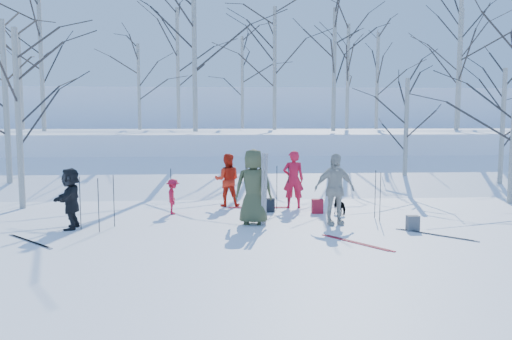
{
  "coord_description": "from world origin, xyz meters",
  "views": [
    {
      "loc": [
        -0.91,
        -12.78,
        2.79
      ],
      "look_at": [
        0.0,
        1.5,
        1.3
      ],
      "focal_mm": 35.0,
      "sensor_mm": 36.0,
      "label": 1
    }
  ],
  "objects": [
    {
      "name": "ski_pole_b",
      "position": [
        -4.52,
        -0.22,
        0.67
      ],
      "size": [
        0.02,
        0.02,
        1.34
      ],
      "primitive_type": "cylinder",
      "color": "black",
      "rests_on": "ground"
    },
    {
      "name": "skier_grey_west",
      "position": [
        -4.78,
        -0.09,
        0.78
      ],
      "size": [
        0.48,
        1.45,
        1.55
      ],
      "primitive_type": "imported",
      "rotation": [
        0.0,
        0.0,
        4.73
      ],
      "color": "black",
      "rests_on": "ground"
    },
    {
      "name": "ski_pole_f",
      "position": [
        3.28,
        0.27,
        0.67
      ],
      "size": [
        0.02,
        0.02,
        1.34
      ],
      "primitive_type": "cylinder",
      "color": "black",
      "rests_on": "ground"
    },
    {
      "name": "ski_pair_d",
      "position": [
        4.13,
        -1.38,
        0.01
      ],
      "size": [
        2.1,
        2.1,
        0.02
      ],
      "primitive_type": null,
      "rotation": [
        0.0,
        0.0,
        0.78
      ],
      "color": "silver",
      "rests_on": "ground"
    },
    {
      "name": "birch_edge_a",
      "position": [
        -7.18,
        2.93,
        2.75
      ],
      "size": [
        4.46,
        4.46,
        5.51
      ],
      "primitive_type": null,
      "color": "silver",
      "rests_on": "ground"
    },
    {
      "name": "birch_plateau_k",
      "position": [
        1.65,
        12.53,
        5.26
      ],
      "size": [
        4.88,
        4.88,
        6.11
      ],
      "primitive_type": null,
      "color": "silver",
      "rests_on": "snow_plateau"
    },
    {
      "name": "snow_plateau",
      "position": [
        0.0,
        17.0,
        1.0
      ],
      "size": [
        70.0,
        18.0,
        2.2
      ],
      "primitive_type": "cube",
      "color": "white",
      "rests_on": "ground"
    },
    {
      "name": "birch_plateau_i",
      "position": [
        5.63,
        13.54,
        4.95
      ],
      "size": [
        4.44,
        4.44,
        5.49
      ],
      "primitive_type": null,
      "color": "silver",
      "rests_on": "snow_plateau"
    },
    {
      "name": "birch_plateau_a",
      "position": [
        7.3,
        13.79,
        4.76
      ],
      "size": [
        4.18,
        4.18,
        5.11
      ],
      "primitive_type": null,
      "color": "silver",
      "rests_on": "snow_plateau"
    },
    {
      "name": "birch_plateau_e",
      "position": [
        12.42,
        14.98,
        5.54
      ],
      "size": [
        5.27,
        5.27,
        6.68
      ],
      "primitive_type": null,
      "color": "silver",
      "rests_on": "snow_plateau"
    },
    {
      "name": "birch_plateau_h",
      "position": [
        0.17,
        16.63,
        4.85
      ],
      "size": [
        4.31,
        4.31,
        5.3
      ],
      "primitive_type": null,
      "color": "silver",
      "rests_on": "snow_plateau"
    },
    {
      "name": "birch_plateau_f",
      "position": [
        -3.47,
        15.78,
        5.55
      ],
      "size": [
        5.29,
        5.29,
        6.69
      ],
      "primitive_type": null,
      "color": "silver",
      "rests_on": "snow_plateau"
    },
    {
      "name": "ski_pair_a",
      "position": [
        -5.33,
        -1.4,
        0.01
      ],
      "size": [
        2.1,
        2.1,
        0.02
      ],
      "primitive_type": null,
      "rotation": [
        0.0,
        0.0,
        0.79
      ],
      "color": "silver",
      "rests_on": "ground"
    },
    {
      "name": "birch_plateau_j",
      "position": [
        10.61,
        11.36,
        5.58
      ],
      "size": [
        5.33,
        5.33,
        6.75
      ],
      "primitive_type": null,
      "color": "silver",
      "rests_on": "snow_plateau"
    },
    {
      "name": "skier_olive_center",
      "position": [
        -0.15,
        0.16,
        1.0
      ],
      "size": [
        1.03,
        0.72,
        2.0
      ],
      "primitive_type": "imported",
      "rotation": [
        0.0,
        0.0,
        3.05
      ],
      "color": "#3E4529",
      "rests_on": "ground"
    },
    {
      "name": "skier_red_seated",
      "position": [
        -2.41,
        1.7,
        0.52
      ],
      "size": [
        0.45,
        0.71,
        1.04
      ],
      "primitive_type": "imported",
      "rotation": [
        0.0,
        0.0,
        1.67
      ],
      "color": "red",
      "rests_on": "ground"
    },
    {
      "name": "backpack_dark",
      "position": [
        0.41,
        1.87,
        0.2
      ],
      "size": [
        0.34,
        0.24,
        0.4
      ],
      "primitive_type": "cube",
      "color": "black",
      "rests_on": "ground"
    },
    {
      "name": "birch_plateau_c",
      "position": [
        -11.21,
        13.53,
        4.62
      ],
      "size": [
        3.99,
        3.99,
        4.85
      ],
      "primitive_type": null,
      "color": "silver",
      "rests_on": "snow_plateau"
    },
    {
      "name": "upright_ski_left",
      "position": [
        0.08,
        -0.05,
        0.95
      ],
      "size": [
        0.09,
        0.16,
        1.9
      ],
      "primitive_type": "cube",
      "rotation": [
        0.07,
        0.0,
        0.14
      ],
      "color": "silver",
      "rests_on": "ground"
    },
    {
      "name": "backpack_grey",
      "position": [
        3.76,
        -0.86,
        0.19
      ],
      "size": [
        0.3,
        0.2,
        0.38
      ],
      "primitive_type": "cube",
      "color": "#505257",
      "rests_on": "ground"
    },
    {
      "name": "skier_cream_east",
      "position": [
        1.97,
        0.0,
        0.94
      ],
      "size": [
        1.16,
        0.62,
        1.87
      ],
      "primitive_type": "imported",
      "rotation": [
        0.0,
        0.0,
        0.15
      ],
      "color": "beige",
      "rests_on": "ground"
    },
    {
      "name": "ski_pole_h",
      "position": [
        -3.76,
        0.09,
        0.67
      ],
      "size": [
        0.02,
        0.02,
        1.34
      ],
      "primitive_type": "cylinder",
      "color": "black",
      "rests_on": "ground"
    },
    {
      "name": "ski_pole_c",
      "position": [
        -3.99,
        -0.54,
        0.67
      ],
      "size": [
        0.02,
        0.02,
        1.34
      ],
      "primitive_type": "cylinder",
      "color": "black",
      "rests_on": "ground"
    },
    {
      "name": "dog",
      "position": [
        2.45,
        1.34,
        0.26
      ],
      "size": [
        0.5,
        0.66,
        0.51
      ],
      "primitive_type": "imported",
      "rotation": [
        0.0,
        0.0,
        3.56
      ],
      "color": "black",
      "rests_on": "ground"
    },
    {
      "name": "skier_red_north",
      "position": [
        1.23,
        2.5,
        0.9
      ],
      "size": [
        0.67,
        0.46,
        1.79
      ],
      "primitive_type": "imported",
      "rotation": [
        0.0,
        0.0,
        3.09
      ],
      "color": "red",
      "rests_on": "ground"
    },
    {
      "name": "birch_edge_d",
      "position": [
        -8.67,
        5.65,
        3.13
      ],
      "size": [
        4.98,
        4.98,
        6.25
      ],
      "primitive_type": null,
      "color": "silver",
      "rests_on": "ground"
    },
    {
      "name": "ski_pole_g",
      "position": [
        -2.46,
        1.66,
        0.67
      ],
      "size": [
        0.02,
        0.02,
        1.34
      ],
      "primitive_type": "cylinder",
      "color": "black",
      "rests_on": "ground"
    },
    {
      "name": "ground",
      "position": [
        0.0,
        0.0,
        0.0
      ],
      "size": [
        120.0,
        120.0,
        0.0
      ],
      "primitive_type": "plane",
      "color": "white",
      "rests_on": "ground"
    },
    {
      "name": "birch_plateau_d",
      "position": [
        -2.18,
        9.49,
        5.99
      ],
      "size": [
        5.91,
        5.91,
        7.58
      ],
      "primitive_type": null,
      "color": "silver",
      "rests_on": "snow_plateau"
    },
    {
      "name": "birch_plateau_g",
      "position": [
        -9.01,
        10.32,
        5.08
      ],
      "size": [
        4.64,
        4.64,
        5.77
      ],
      "primitive_type": null,
      "color": "silver",
      "rests_on": "snow_plateau"
    },
    {
      "name": "birch_edge_c",
      "position": [
        9.46,
        5.23,
        2.32
      ],
      "size": [
        3.84,
        3.84,
        4.64
      ],
      "primitive_type": null,
      "color": "silver",
      "rests_on": "ground"
    },
    {
      "name": "upright_ski_right",
      "position": [
        0.15,
        -0.04,
        0.95
      ],
      "size": [
        0.11,
        0.23,
        1.89
      ],
      "primitive_type": "cube",
      "rotation": [
        0.1,
        0.0,
        0.2
      ],
      "color": "silver",
      "rests_on": "ground"
    },
    {
      "name": "ski_pole_e",
      "position": [
        0.7,
        2.32,
        0.67
      ],
      "size": [
        0.02,
        0.02,
        1.34
      ],
      "primitive_type": "cylinder",
      "color": "black",
      "rests_on": "ground"
    },
    {
      "name": "far_hill",
      "position": [
        0.0,
        38.0,
        2.0
      ],
      "size": [
        90.0,
        30.0,
        6.0
      ],
      "primitive_type": "cube",
      "color": "white",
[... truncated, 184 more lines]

